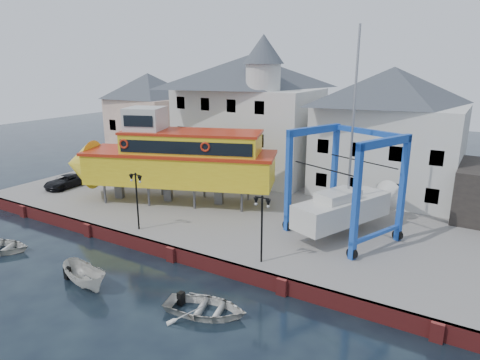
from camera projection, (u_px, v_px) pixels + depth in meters
The scene contains 13 objects.
ground at pixel (172, 261), 28.05m from camera, with size 140.00×140.00×0.00m, color black.
hardstanding at pixel (254, 207), 36.99m from camera, with size 44.00×22.00×1.00m, color slate.
quay_wall at pixel (173, 254), 28.00m from camera, with size 44.00×0.47×1.00m.
building_pink at pixel (150, 118), 50.18m from camera, with size 8.00×7.00×10.30m.
building_white_main at pixel (248, 115), 43.65m from camera, with size 14.00×8.30×14.00m.
building_white_right at pixel (389, 133), 37.45m from camera, with size 12.00×8.00×11.20m.
lamp_post_left at pixel (136, 187), 29.90m from camera, with size 1.12×0.32×4.20m.
lamp_post_right at pixel (262, 212), 24.93m from camera, with size 1.12×0.32×4.20m.
tour_boat at pixel (167, 158), 35.95m from camera, with size 18.69×10.54×7.98m.
travel_lift at pixel (350, 201), 29.60m from camera, with size 7.89×9.41×13.90m.
van at pixel (66, 181), 40.72m from camera, with size 1.94×4.21×1.17m, color black.
motorboat_a at pixel (86, 286), 24.96m from camera, with size 1.45×3.87×1.49m, color silver.
motorboat_b at pixel (206, 314), 22.24m from camera, with size 3.15×4.41×0.91m, color silver.
Camera 1 is at (17.04, -19.58, 12.72)m, focal length 32.00 mm.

